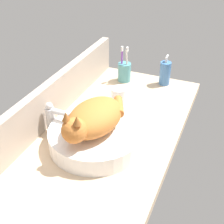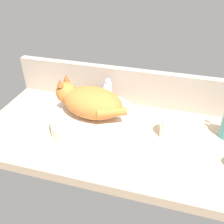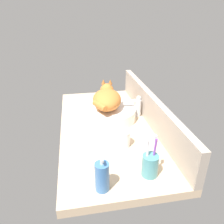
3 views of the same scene
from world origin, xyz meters
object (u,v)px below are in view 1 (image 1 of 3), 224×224
at_px(cat, 93,118).
at_px(faucet, 53,117).
at_px(sink_basin, 96,137).
at_px(toothbrush_cup, 124,71).
at_px(soap_dispenser, 165,73).
at_px(water_glass, 119,97).

relative_size(cat, faucet, 2.33).
bearing_deg(sink_basin, toothbrush_cup, 9.56).
relative_size(faucet, soap_dispenser, 0.90).
distance_m(sink_basin, toothbrush_cup, 0.54).
xyz_separation_m(toothbrush_cup, water_glass, (-0.23, -0.06, -0.02)).
distance_m(soap_dispenser, water_glass, 0.31).
bearing_deg(toothbrush_cup, faucet, 169.88).
bearing_deg(faucet, cat, -95.69).
height_order(soap_dispenser, water_glass, soap_dispenser).
height_order(sink_basin, cat, cat).
relative_size(soap_dispenser, water_glass, 1.89).
bearing_deg(toothbrush_cup, soap_dispenser, -77.78).
bearing_deg(toothbrush_cup, sink_basin, -170.44).
bearing_deg(cat, toothbrush_cup, 9.18).
height_order(cat, toothbrush_cup, cat).
distance_m(faucet, water_glass, 0.34).
distance_m(sink_basin, soap_dispenser, 0.59).
bearing_deg(water_glass, soap_dispenser, -27.44).
relative_size(sink_basin, water_glass, 4.38).
bearing_deg(faucet, water_glass, -27.16).
relative_size(sink_basin, cat, 1.11).
distance_m(faucet, toothbrush_cup, 0.54).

